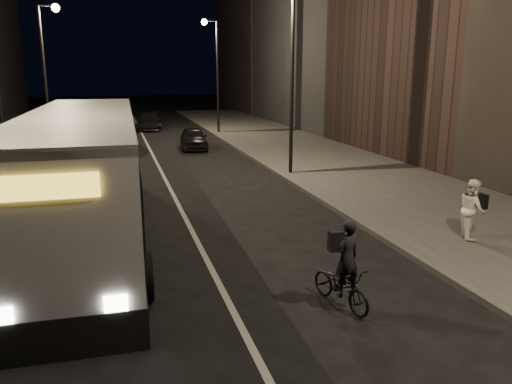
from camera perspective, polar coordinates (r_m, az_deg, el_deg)
ground at (r=10.43m, az=-2.82°, el=-13.14°), size 180.00×180.00×0.00m
sidewalk_right at (r=25.80m, az=8.52°, el=3.26°), size 7.00×70.00×0.16m
streetlight_right_mid at (r=22.34m, az=3.51°, el=15.40°), size 1.20×0.44×8.12m
streetlight_right_far at (r=37.81m, az=-4.85°, el=14.70°), size 1.20×0.44×8.12m
streetlight_left_far at (r=31.24m, az=-22.67°, el=13.93°), size 1.20×0.44×8.12m
city_bus at (r=14.91m, az=-19.04°, el=2.32°), size 3.40×13.38×3.58m
cyclist_on_bicycle at (r=10.35m, az=9.87°, el=-9.63°), size 0.99×1.76×1.92m
pedestrian_woman at (r=14.97m, az=23.48°, el=-1.79°), size 0.88×0.99×1.67m
car_near at (r=30.93m, az=-7.16°, el=6.12°), size 1.90×3.97×1.31m
car_mid at (r=31.09m, az=-15.39°, el=5.98°), size 1.87×4.74×1.53m
car_far at (r=41.81m, az=-12.09°, el=7.92°), size 2.40×4.82×1.34m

